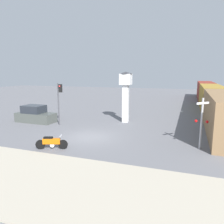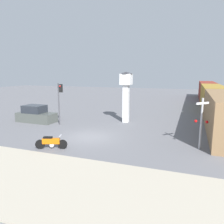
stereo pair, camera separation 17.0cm
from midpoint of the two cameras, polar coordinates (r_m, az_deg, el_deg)
name	(u,v)px [view 1 (the left image)]	position (r m, az deg, el deg)	size (l,w,h in m)	color
ground_plane	(90,137)	(18.08, -6.15, -6.55)	(120.00, 120.00, 0.00)	slate
sidewalk_strip	(26,177)	(12.24, -22.02, -15.37)	(36.00, 6.00, 0.10)	#B2A893
motorcycle	(51,142)	(15.72, -15.83, -7.67)	(2.12, 0.88, 0.98)	black
clock_tower	(126,89)	(22.93, 3.38, 5.94)	(1.34, 1.34, 5.30)	white
freight_train	(211,97)	(34.79, 24.31, 3.51)	(2.80, 39.82, 3.40)	olive
traffic_light	(59,96)	(22.26, -13.79, 3.96)	(0.50, 0.35, 4.20)	#47474C
railroad_crossing_signal	(201,121)	(16.03, 22.06, -2.27)	(0.90, 0.82, 3.53)	#B7B7BC
parked_car	(35,115)	(24.70, -19.59, -0.77)	(4.24, 1.90, 1.80)	#4C514C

